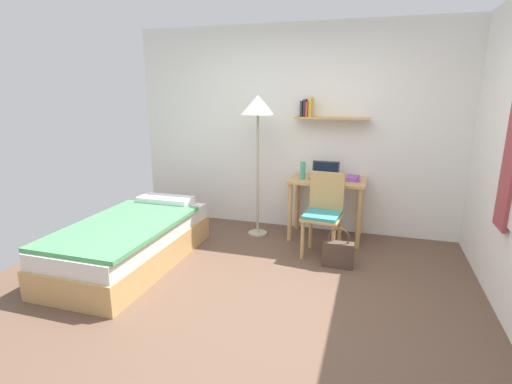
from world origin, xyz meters
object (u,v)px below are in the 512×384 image
at_px(standing_lamp, 258,113).
at_px(book_stack, 352,178).
at_px(water_bottle, 303,170).
at_px(desk, 327,192).
at_px(desk_chair, 324,211).
at_px(bed, 131,242).
at_px(laptop, 325,174).
at_px(handbag, 338,253).

relative_size(standing_lamp, book_stack, 6.74).
bearing_deg(standing_lamp, water_bottle, 6.56).
distance_m(desk, desk_chair, 0.51).
bearing_deg(standing_lamp, book_stack, 9.52).
distance_m(bed, laptop, 2.38).
xyz_separation_m(desk, book_stack, (0.29, 0.06, 0.18)).
bearing_deg(standing_lamp, desk, 9.04).
bearing_deg(bed, desk_chair, 24.15).
xyz_separation_m(laptop, handbag, (0.27, -0.85, -0.65)).
distance_m(desk, standing_lamp, 1.27).
bearing_deg(water_bottle, desk_chair, -52.68).
relative_size(standing_lamp, laptop, 5.20).
relative_size(desk_chair, book_stack, 3.56).
xyz_separation_m(laptop, water_bottle, (-0.26, -0.12, 0.05)).
height_order(water_bottle, book_stack, water_bottle).
xyz_separation_m(desk_chair, handbag, (0.20, -0.31, -0.36)).
distance_m(water_bottle, handbag, 1.15).
xyz_separation_m(water_bottle, book_stack, (0.58, 0.13, -0.09)).
bearing_deg(bed, book_stack, 33.00).
distance_m(water_bottle, book_stack, 0.60).
relative_size(desk_chair, handbag, 2.12).
height_order(desk_chair, standing_lamp, standing_lamp).
distance_m(book_stack, handbag, 1.06).
distance_m(desk, handbag, 0.95).
bearing_deg(laptop, water_bottle, -155.36).
bearing_deg(standing_lamp, bed, -130.34).
distance_m(laptop, water_bottle, 0.29).
distance_m(standing_lamp, laptop, 1.11).
distance_m(standing_lamp, water_bottle, 0.88).
bearing_deg(laptop, desk_chair, -82.99).
relative_size(bed, desk_chair, 2.11).
xyz_separation_m(standing_lamp, water_bottle, (0.55, 0.06, -0.68)).
xyz_separation_m(desk_chair, laptop, (-0.07, 0.54, 0.30)).
bearing_deg(standing_lamp, laptop, 12.65).
xyz_separation_m(water_bottle, handbag, (0.53, -0.73, -0.71)).
xyz_separation_m(laptop, book_stack, (0.33, 0.01, -0.03)).
bearing_deg(handbag, desk_chair, 123.51).
height_order(bed, desk_chair, desk_chair).
bearing_deg(desk, water_bottle, -166.38).
bearing_deg(laptop, bed, -142.79).
bearing_deg(book_stack, standing_lamp, -170.48).
distance_m(standing_lamp, book_stack, 1.38).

